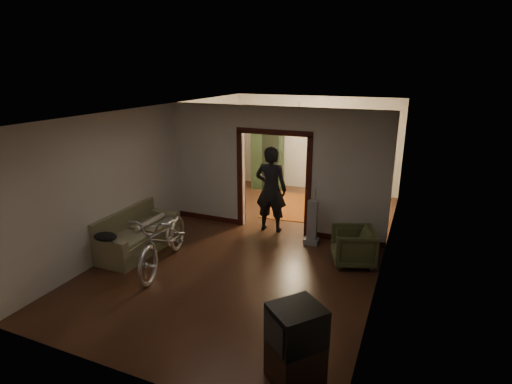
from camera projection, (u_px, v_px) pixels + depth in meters
The scene contains 24 objects.
floor at pixel (261, 241), 8.60m from camera, with size 5.00×8.50×0.01m, color #321A10.
ceiling at pixel (262, 109), 7.77m from camera, with size 5.00×8.50×0.01m, color white.
wall_back at pixel (315, 144), 11.92m from camera, with size 5.00×0.02×2.80m, color beige.
wall_left at pixel (160, 167), 9.11m from camera, with size 0.02×8.50×2.80m, color beige.
wall_right at pixel (389, 193), 7.26m from camera, with size 0.02×8.50×2.80m, color beige.
partition_wall at pixel (274, 170), 8.84m from camera, with size 5.00×0.14×2.80m, color beige.
door_casing at pixel (274, 183), 8.93m from camera, with size 1.74×0.20×2.32m, color black.
far_window at pixel (338, 141), 11.58m from camera, with size 0.98×0.06×1.28m, color black.
chandelier at pixel (299, 118), 10.10m from camera, with size 0.24×0.24×0.24m, color #FFE0A5.
light_switch at pixel (320, 183), 8.43m from camera, with size 0.08×0.01×0.12m, color silver.
sofa at pixel (137, 231), 8.06m from camera, with size 0.82×1.81×0.83m, color #6A6746.
rolled_paper at pixel (150, 222), 8.25m from camera, with size 0.11×0.11×0.88m, color beige.
jacket at pixel (105, 237), 7.16m from camera, with size 0.45×0.34×0.13m, color black.
bicycle at pixel (164, 239), 7.39m from camera, with size 0.74×2.11×1.11m, color silver.
armchair at pixel (353, 246), 7.54m from camera, with size 0.75×0.77×0.71m, color #49502D.
tv_stand at pixel (295, 361), 4.72m from camera, with size 0.57×0.52×0.52m, color black.
crt_tv at pixel (296, 326), 4.57m from camera, with size 0.58×0.52×0.50m, color black.
vacuum at pixel (312, 222), 8.34m from camera, with size 0.30×0.24×0.97m, color gray.
person at pixel (271, 189), 8.91m from camera, with size 0.72×0.47×1.96m, color black.
oriental_rug at pixel (300, 207), 10.71m from camera, with size 1.69×2.22×0.02m, color #692C10.
locker at pixel (268, 159), 12.15m from camera, with size 0.92×0.51×1.84m, color #21321E.
globe at pixel (268, 125), 11.84m from camera, with size 0.31×0.31×0.31m, color #1E5972.
desk at pixel (346, 186), 11.39m from camera, with size 0.95×0.53×0.70m, color black.
desk_chair at pixel (322, 185), 11.11m from camera, with size 0.40×0.40×0.90m, color black.
Camera 1 is at (2.95, -7.32, 3.59)m, focal length 28.00 mm.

